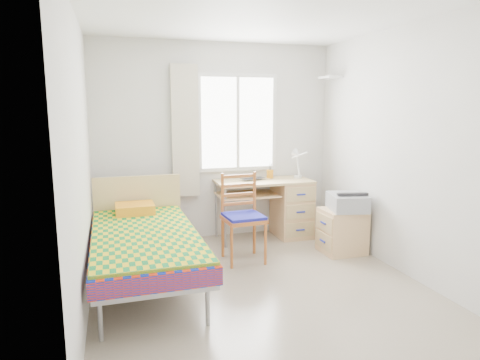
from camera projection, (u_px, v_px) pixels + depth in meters
name	position (u px, v px, depth m)	size (l,w,h in m)	color
floor	(257.00, 284.00, 4.30)	(3.50, 3.50, 0.00)	#BCAD93
ceiling	(259.00, 13.00, 3.86)	(3.50, 3.50, 0.00)	white
wall_back	(216.00, 142.00, 5.73)	(3.20, 3.20, 0.00)	silver
wall_left	(80.00, 162.00, 3.63)	(3.50, 3.50, 0.00)	silver
wall_right	(401.00, 151.00, 4.53)	(3.50, 3.50, 0.00)	silver
window	(238.00, 123.00, 5.75)	(1.10, 0.04, 1.30)	white
curtain	(185.00, 131.00, 5.52)	(0.35, 0.05, 1.70)	beige
floating_shelf	(330.00, 77.00, 5.68)	(0.20, 0.32, 0.03)	white
bed	(144.00, 238.00, 4.30)	(1.04, 2.19, 0.94)	#999AA1
desk	(287.00, 205.00, 5.86)	(1.28, 0.59, 0.80)	tan
chair	(243.00, 212.00, 4.93)	(0.47, 0.47, 1.02)	#A64C20
cabinet	(342.00, 231.00, 5.21)	(0.50, 0.45, 0.54)	tan
printer	(347.00, 202.00, 5.12)	(0.50, 0.55, 0.20)	#A1A4A8
laptop	(255.00, 180.00, 5.67)	(0.34, 0.22, 0.03)	black
pen_cup	(270.00, 174.00, 5.87)	(0.09, 0.09, 0.11)	#FDA31C
task_lamp	(298.00, 160.00, 5.70)	(0.23, 0.33, 0.43)	white
book	(247.00, 197.00, 5.63)	(0.17, 0.23, 0.02)	gray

